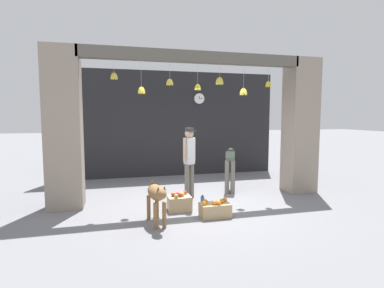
% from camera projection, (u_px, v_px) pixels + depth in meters
% --- Properties ---
extents(ground_plane, '(60.00, 60.00, 0.00)m').
position_uv_depth(ground_plane, '(197.00, 202.00, 6.64)').
color(ground_plane, slate).
extents(shop_back_wall, '(6.79, 0.12, 3.29)m').
position_uv_depth(shop_back_wall, '(171.00, 124.00, 9.46)').
color(shop_back_wall, '#232326').
rests_on(shop_back_wall, ground_plane).
extents(shop_pillar_left, '(0.70, 0.60, 3.29)m').
position_uv_depth(shop_pillar_left, '(64.00, 129.00, 6.10)').
color(shop_pillar_left, gray).
rests_on(shop_pillar_left, ground_plane).
extents(shop_pillar_right, '(0.70, 0.60, 3.29)m').
position_uv_depth(shop_pillar_right, '(300.00, 126.00, 7.45)').
color(shop_pillar_right, gray).
rests_on(shop_pillar_right, ground_plane).
extents(storefront_awning, '(4.89, 0.24, 0.94)m').
position_uv_depth(storefront_awning, '(196.00, 59.00, 6.46)').
color(storefront_awning, '#5B564C').
extents(dog, '(0.34, 0.94, 0.75)m').
position_uv_depth(dog, '(157.00, 195.00, 5.22)').
color(dog, olive).
rests_on(dog, ground_plane).
extents(shopkeeper, '(0.32, 0.30, 1.63)m').
position_uv_depth(shopkeeper, '(189.00, 157.00, 6.85)').
color(shopkeeper, '#6B665B').
rests_on(shopkeeper, ground_plane).
extents(worker_stooping, '(0.47, 0.78, 1.06)m').
position_uv_depth(worker_stooping, '(230.00, 164.00, 7.51)').
color(worker_stooping, '#6B665B').
rests_on(worker_stooping, ground_plane).
extents(fruit_crate_oranges, '(0.56, 0.33, 0.34)m').
position_uv_depth(fruit_crate_oranges, '(215.00, 209.00, 5.64)').
color(fruit_crate_oranges, tan).
rests_on(fruit_crate_oranges, ground_plane).
extents(fruit_crate_apples, '(0.46, 0.34, 0.37)m').
position_uv_depth(fruit_crate_apples, '(179.00, 202.00, 6.01)').
color(fruit_crate_apples, tan).
rests_on(fruit_crate_apples, ground_plane).
extents(water_bottle, '(0.08, 0.08, 0.29)m').
position_uv_depth(water_bottle, '(202.00, 202.00, 6.13)').
color(water_bottle, '#2D60AD').
rests_on(water_bottle, ground_plane).
extents(wall_clock, '(0.35, 0.03, 0.35)m').
position_uv_depth(wall_clock, '(199.00, 99.00, 9.53)').
color(wall_clock, black).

